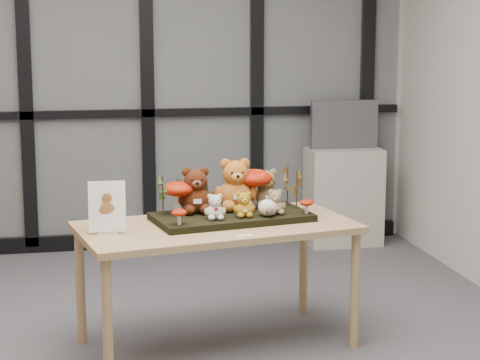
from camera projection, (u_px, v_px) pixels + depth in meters
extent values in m
plane|color=beige|center=(87.00, 67.00, 6.50)|extent=(5.00, 0.00, 5.00)
plane|color=beige|center=(143.00, 195.00, 1.67)|extent=(5.00, 0.00, 5.00)
cube|color=#2D383F|center=(87.00, 67.00, 6.47)|extent=(4.90, 0.02, 2.70)
cube|color=black|center=(92.00, 242.00, 6.71)|extent=(4.90, 0.06, 0.12)
cube|color=black|center=(88.00, 114.00, 6.53)|extent=(4.90, 0.06, 0.06)
cube|color=black|center=(25.00, 68.00, 6.39)|extent=(0.10, 0.06, 2.70)
cube|color=black|center=(147.00, 67.00, 6.56)|extent=(0.10, 0.06, 2.70)
cube|color=black|center=(257.00, 66.00, 6.72)|extent=(0.10, 0.06, 2.70)
cube|color=black|center=(368.00, 65.00, 6.89)|extent=(0.10, 0.06, 2.70)
cube|color=tan|center=(216.00, 227.00, 4.60)|extent=(1.55, 0.98, 0.04)
cylinder|color=tan|center=(107.00, 323.00, 4.13)|extent=(0.05, 0.05, 0.64)
cylinder|color=tan|center=(80.00, 287.00, 4.70)|extent=(0.05, 0.05, 0.64)
cylinder|color=tan|center=(355.00, 291.00, 4.63)|extent=(0.05, 0.05, 0.64)
cylinder|color=tan|center=(304.00, 261.00, 5.19)|extent=(0.05, 0.05, 0.64)
cube|color=black|center=(232.00, 217.00, 4.68)|extent=(0.89, 0.56, 0.04)
cube|color=silver|center=(108.00, 232.00, 4.40)|extent=(0.10, 0.06, 0.01)
cube|color=white|center=(107.00, 206.00, 4.38)|extent=(0.19, 0.07, 0.25)
ellipsoid|color=brown|center=(107.00, 211.00, 4.37)|extent=(0.08, 0.01, 0.09)
ellipsoid|color=brown|center=(107.00, 198.00, 4.36)|extent=(0.05, 0.01, 0.05)
cube|color=white|center=(245.00, 235.00, 4.35)|extent=(0.08, 0.03, 0.00)
cube|color=#B5ACA1|center=(343.00, 197.00, 6.82)|extent=(0.57, 0.33, 0.76)
cube|color=#494B50|center=(344.00, 124.00, 6.74)|extent=(0.53, 0.06, 0.38)
cube|color=black|center=(345.00, 125.00, 6.72)|extent=(0.47, 0.00, 0.31)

